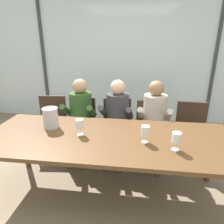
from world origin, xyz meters
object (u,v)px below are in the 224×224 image
Objects in this scene: chair_near_window_right at (191,128)px; dining_table at (108,142)px; chair_near_curtain at (52,120)px; person_charcoal_jacket at (117,117)px; person_olive_shirt at (80,115)px; chair_center at (117,123)px; wine_glass_by_left_taster at (145,131)px; chair_right_of_center at (151,126)px; wine_glass_near_bucket at (80,125)px; chair_left_of_center at (81,122)px; ice_bucket_primary at (51,118)px; wine_glass_center_pour at (177,138)px; person_beige_jumper at (154,118)px.

dining_table is at bearing -135.37° from chair_near_window_right.
person_charcoal_jacket is (1.05, -0.17, 0.17)m from chair_near_curtain.
person_olive_shirt is at bearing -23.60° from chair_near_curtain.
person_charcoal_jacket is (0.01, -0.16, 0.17)m from chair_center.
chair_near_window_right is 1.24m from wine_glass_by_left_taster.
wine_glass_by_left_taster reaches higher than chair_center.
wine_glass_near_bucket is (-0.80, -0.89, 0.37)m from chair_right_of_center.
wine_glass_by_left_taster is (0.38, -1.02, 0.37)m from chair_center.
person_charcoal_jacket is 0.86m from wine_glass_near_bucket.
chair_left_of_center is 0.87m from ice_bucket_primary.
ice_bucket_primary is 1.38m from wine_glass_center_pour.
chair_near_window_right is 1.22m from wine_glass_center_pour.
person_olive_shirt reaches higher than chair_near_curtain.
dining_table is 15.18× the size of wine_glass_near_bucket.
person_charcoal_jacket is (-0.49, -0.11, 0.17)m from chair_right_of_center.
dining_table is 2.21× the size of person_beige_jumper.
chair_left_of_center is 0.73× the size of person_beige_jumper.
person_charcoal_jacket reaches higher than chair_near_curtain.
person_beige_jumper is (1.10, -0.15, 0.17)m from chair_left_of_center.
chair_near_curtain is 0.73× the size of person_olive_shirt.
chair_near_window_right is (1.07, -0.05, 0.00)m from chair_center.
person_charcoal_jacket is at bearing -169.57° from chair_right_of_center.
chair_left_of_center is 3.71× the size of ice_bucket_primary.
wine_glass_center_pour is (-0.41, -1.08, 0.37)m from chair_near_window_right.
chair_near_window_right is at bearing -2.13° from chair_right_of_center.
wine_glass_by_left_taster is at bearing -120.87° from chair_near_window_right.
person_olive_shirt is at bearing 136.79° from wine_glass_by_left_taster.
chair_near_curtain is 5.02× the size of wine_glass_by_left_taster.
chair_near_curtain and chair_right_of_center have the same top height.
dining_table is 3.03× the size of chair_center.
chair_left_of_center is 1.64m from chair_near_window_right.
wine_glass_by_left_taster is at bearing -41.98° from chair_left_of_center.
chair_near_curtain is at bearing -176.80° from chair_near_window_right.
chair_near_curtain is at bearing 114.30° from ice_bucket_primary.
person_olive_shirt reaches higher than wine_glass_center_pour.
chair_center and chair_near_window_right have the same top height.
chair_right_of_center is 0.53m from person_charcoal_jacket.
wine_glass_near_bucket reaches higher than chair_near_window_right.
chair_near_curtain and chair_left_of_center have the same top height.
chair_right_of_center is at bearing -7.67° from chair_near_curtain.
wine_glass_near_bucket is (0.38, -0.14, -0.00)m from ice_bucket_primary.
ice_bucket_primary is (-0.15, -0.63, 0.20)m from person_olive_shirt.
chair_center is at bearing 5.70° from chair_left_of_center.
chair_right_of_center is at bearing 16.57° from person_charcoal_jacket.
chair_center is 1.11m from ice_bucket_primary.
chair_left_of_center is 1.12m from person_beige_jumper.
person_charcoal_jacket is at bearing -94.19° from chair_center.
chair_near_curtain is at bearing 172.79° from chair_center.
wine_glass_near_bucket is (0.74, -0.94, 0.37)m from chair_near_curtain.
ice_bucket_primary reaches higher than wine_glass_center_pour.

